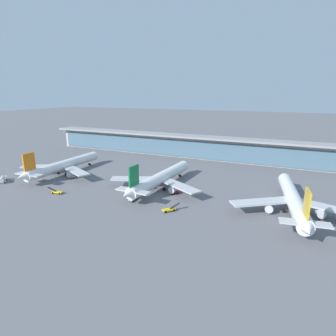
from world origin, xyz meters
TOP-DOWN VIEW (x-y plane):
  - ground_plane at (0.00, 0.00)m, footprint 1200.00×1200.00m
  - airliner_left_stand at (-56.89, 8.64)m, footprint 45.17×58.62m
  - airliner_centre_stand at (0.72, 9.49)m, footprint 45.12×58.71m
  - airliner_right_stand at (56.49, 6.49)m, footprint 44.55×58.54m
  - service_truck_near_nose_red at (9.83, 5.71)m, footprint 3.32×3.06m
  - service_truck_under_wing_yellow at (15.25, -12.26)m, footprint 5.49×6.01m
  - service_truck_mid_apron_white at (-73.77, -14.66)m, footprint 7.71×7.64m
  - service_truck_by_tail_grey at (-2.76, -8.44)m, footprint 2.17×6.87m
  - service_truck_on_taxiway_yellow at (-37.12, -15.68)m, footprint 6.94×2.73m
  - terminal_building at (0.00, 75.74)m, footprint 237.43×12.80m
  - safety_cone_alpha at (-56.94, -8.97)m, footprint 0.62×0.62m
  - safety_cone_bravo at (-72.44, -14.97)m, footprint 0.62×0.62m
  - safety_cone_charlie at (-71.20, -12.19)m, footprint 0.62×0.62m

SIDE VIEW (x-z plane):
  - ground_plane at x=0.00m, z-range 0.00..0.00m
  - safety_cone_alpha at x=-56.94m, z-range -0.03..0.67m
  - safety_cone_bravo at x=-72.44m, z-range -0.03..0.67m
  - safety_cone_charlie at x=-71.20m, z-range -0.03..0.67m
  - service_truck_under_wing_yellow at x=15.25m, z-range -0.54..2.16m
  - service_truck_by_tail_grey at x=-2.76m, z-range -0.54..2.16m
  - service_truck_on_taxiway_yellow at x=-37.12m, z-range -0.54..2.16m
  - service_truck_near_nose_red at x=9.83m, z-range -0.15..1.90m
  - service_truck_mid_apron_white at x=-73.77m, z-range 0.23..3.18m
  - airliner_left_stand at x=-56.89m, z-range -2.89..12.74m
  - airliner_centre_stand at x=0.72m, z-range -2.89..12.74m
  - airliner_right_stand at x=56.49m, z-range -2.89..12.74m
  - terminal_building at x=0.00m, z-range 0.27..15.47m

